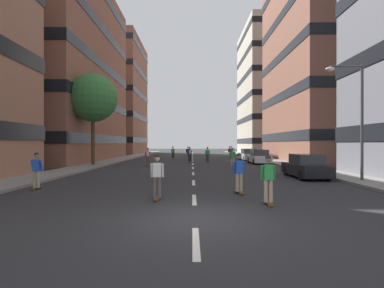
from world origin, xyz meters
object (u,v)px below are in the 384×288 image
Objects in this scene: parked_car_far at (305,167)px; skater_8 at (187,152)px; skater_6 at (238,171)px; skater_11 at (229,151)px; skater_2 at (268,177)px; parked_car_mid at (248,155)px; skater_7 at (156,175)px; skater_3 at (231,151)px; skater_10 at (147,156)px; skater_5 at (207,154)px; skater_1 at (36,169)px; skater_4 at (189,153)px; streetlamp_right at (355,109)px; skater_0 at (232,156)px; skater_9 at (172,152)px; parked_car_near at (258,157)px; street_tree_near at (92,98)px.

skater_8 is at bearing 109.00° from parked_car_far.
skater_6 is 1.00× the size of skater_11.
skater_6 is (-0.68, 2.37, 0.00)m from skater_2.
parked_car_mid is 2.47× the size of skater_7.
skater_3 is 21.00m from skater_10.
skater_10 is at bearing -134.55° from skater_5.
skater_3 is (13.58, 32.08, 0.00)m from skater_1.
skater_3 is 1.00× the size of skater_4.
skater_5 is at bearing 110.23° from parked_car_far.
skater_4 and skater_7 have the same top height.
skater_1 is 6.60m from skater_7.
skater_0 is (-5.29, 11.76, -3.15)m from streetlamp_right.
skater_0 is 8.11m from skater_10.
skater_5 is at bearing -63.51° from skater_9.
streetlamp_right is 29.22m from skater_9.
skater_2 is at bearing -94.94° from skater_11.
parked_car_far is at bearing -90.00° from parked_car_near.
parked_car_far is at bearing -64.56° from skater_4.
skater_3 is at bearing 92.44° from parked_car_far.
skater_9 is at bearing 84.76° from skater_10.
parked_car_near is 1.00× the size of parked_car_mid.
skater_7 is at bearing -80.25° from skater_10.
skater_8 is (-4.49, 13.42, 0.00)m from skater_0.
streetlamp_right is (18.88, -12.23, -2.50)m from street_tree_near.
skater_8 is at bearing 155.42° from parked_car_mid.
parked_car_mid is 2.47× the size of skater_6.
skater_0 and skater_11 have the same top height.
skater_5 is (2.03, -0.88, -0.03)m from skater_4.
parked_car_far is 25.46m from skater_11.
skater_2 is at bearing -83.93° from skater_8.
streetlamp_right is 3.65× the size of skater_1.
skater_4 is 8.64m from skater_9.
street_tree_near is at bearing 124.22° from skater_2.
skater_9 is at bearing 112.67° from parked_car_far.
parked_car_near is 0.68× the size of streetlamp_right.
street_tree_near is at bearing -132.37° from skater_3.
skater_10 is (-8.10, -0.49, 0.03)m from skater_0.
skater_0 is 1.00× the size of skater_11.
skater_5 is 20.97m from skater_6.
skater_5 is at bearing 111.09° from skater_0.
skater_11 is (15.33, 15.49, -5.63)m from street_tree_near.
parked_car_mid is 2.47× the size of skater_0.
skater_7 is 1.00× the size of skater_10.
skater_1 is at bearing -112.95° from skater_3.
skater_9 is at bearing 107.01° from skater_4.
skater_1 is at bearing -113.42° from skater_11.
skater_1 is 9.57m from skater_6.
skater_2 and skater_6 have the same top height.
skater_4 is (-7.56, 2.64, 0.32)m from parked_car_near.
street_tree_near is at bearing 149.71° from parked_car_far.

